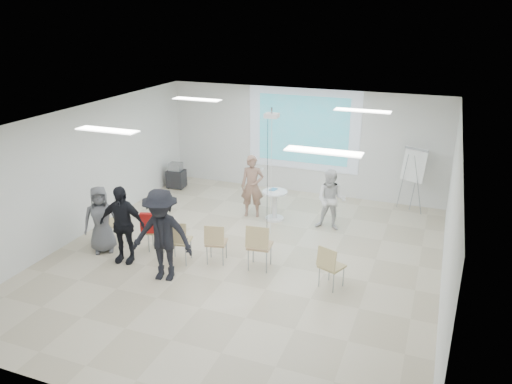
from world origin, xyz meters
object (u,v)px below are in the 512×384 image
(chair_center, at_px, (216,240))
(av_cart, at_px, (176,176))
(pedestal_table, at_px, (275,203))
(audience_outer, at_px, (101,216))
(chair_left_mid, at_px, (156,229))
(flipchart_easel, at_px, (414,165))
(player_right, at_px, (331,197))
(player_left, at_px, (252,182))
(audience_left, at_px, (122,219))
(chair_far_left, at_px, (109,220))
(chair_left_inner, at_px, (178,238))
(audience_mid, at_px, (162,229))
(laptop, at_px, (180,239))
(chair_right_inner, at_px, (259,243))
(chair_right_far, at_px, (330,264))

(chair_center, xyz_separation_m, av_cart, (-3.13, 3.85, -0.17))
(pedestal_table, relative_size, audience_outer, 0.47)
(chair_left_mid, relative_size, flipchart_easel, 0.52)
(chair_center, distance_m, av_cart, 4.97)
(chair_center, bearing_deg, player_right, 42.14)
(player_left, height_order, chair_left_mid, player_left)
(audience_left, height_order, audience_outer, audience_left)
(player_right, distance_m, chair_far_left, 5.16)
(audience_outer, relative_size, av_cart, 2.18)
(chair_far_left, distance_m, chair_left_inner, 1.92)
(chair_left_inner, distance_m, flipchart_easel, 6.40)
(player_left, xyz_separation_m, audience_mid, (-0.44, -3.62, 0.16))
(chair_left_inner, bearing_deg, pedestal_table, 58.25)
(player_right, relative_size, chair_center, 1.86)
(audience_left, distance_m, flipchart_easel, 7.38)
(player_right, height_order, audience_outer, audience_outer)
(chair_far_left, bearing_deg, player_right, 50.23)
(player_right, bearing_deg, audience_left, -139.84)
(player_left, distance_m, audience_left, 3.65)
(audience_mid, bearing_deg, laptop, 85.59)
(chair_right_inner, xyz_separation_m, audience_left, (-2.78, -0.65, 0.36))
(player_right, xyz_separation_m, av_cart, (-4.96, 1.27, -0.47))
(chair_far_left, height_order, flipchart_easel, flipchart_easel)
(chair_far_left, bearing_deg, chair_right_far, 18.66)
(audience_left, bearing_deg, chair_right_inner, 4.07)
(av_cart, bearing_deg, flipchart_easel, 0.36)
(player_left, distance_m, chair_center, 2.72)
(chair_left_mid, bearing_deg, chair_left_inner, -42.65)
(player_right, bearing_deg, player_left, 176.61)
(player_right, distance_m, chair_right_far, 2.80)
(flipchart_easel, bearing_deg, chair_left_inner, -107.06)
(chair_right_far, bearing_deg, chair_left_mid, -160.48)
(player_left, bearing_deg, audience_left, -132.26)
(av_cart, bearing_deg, chair_far_left, -87.38)
(audience_outer, bearing_deg, audience_mid, -53.23)
(chair_left_mid, xyz_separation_m, audience_left, (-0.40, -0.65, 0.43))
(chair_left_inner, height_order, chair_right_inner, chair_right_inner)
(pedestal_table, distance_m, player_right, 1.49)
(pedestal_table, xyz_separation_m, chair_center, (-0.38, -2.64, 0.09))
(chair_left_mid, bearing_deg, chair_center, -19.80)
(av_cart, bearing_deg, player_right, -19.16)
(chair_right_inner, bearing_deg, chair_far_left, 174.99)
(chair_left_mid, bearing_deg, audience_left, -139.11)
(chair_right_far, distance_m, audience_mid, 3.27)
(chair_left_inner, distance_m, laptop, 0.12)
(flipchart_easel, bearing_deg, laptop, -107.79)
(av_cart, bearing_deg, chair_left_mid, -70.94)
(chair_right_far, distance_m, audience_outer, 5.01)
(player_left, relative_size, chair_far_left, 1.83)
(chair_left_mid, relative_size, audience_outer, 0.53)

